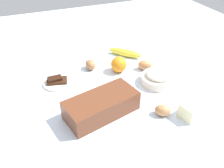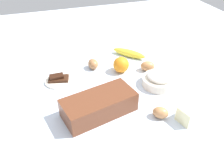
# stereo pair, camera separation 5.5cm
# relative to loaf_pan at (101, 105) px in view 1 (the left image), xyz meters

# --- Properties ---
(ground_plane) EXTENTS (2.40, 2.40, 0.02)m
(ground_plane) POSITION_rel_loaf_pan_xyz_m (-0.09, -0.12, -0.05)
(ground_plane) COLOR silver
(loaf_pan) EXTENTS (0.30, 0.19, 0.08)m
(loaf_pan) POSITION_rel_loaf_pan_xyz_m (0.00, 0.00, 0.00)
(loaf_pan) COLOR brown
(loaf_pan) RESTS_ON ground_plane
(flour_bowl) EXTENTS (0.15, 0.15, 0.07)m
(flour_bowl) POSITION_rel_loaf_pan_xyz_m (-0.31, -0.10, -0.01)
(flour_bowl) COLOR silver
(flour_bowl) RESTS_ON ground_plane
(banana) EXTENTS (0.16, 0.17, 0.04)m
(banana) POSITION_rel_loaf_pan_xyz_m (-0.28, -0.39, -0.02)
(banana) COLOR yellow
(banana) RESTS_ON ground_plane
(orange_fruit) EXTENTS (0.08, 0.08, 0.08)m
(orange_fruit) POSITION_rel_loaf_pan_xyz_m (-0.18, -0.26, -0.00)
(orange_fruit) COLOR orange
(orange_fruit) RESTS_ON ground_plane
(butter_block) EXTENTS (0.10, 0.09, 0.06)m
(butter_block) POSITION_rel_loaf_pan_xyz_m (-0.31, 0.14, -0.01)
(butter_block) COLOR #F4EDB2
(butter_block) RESTS_ON ground_plane
(egg_near_butter) EXTENTS (0.06, 0.07, 0.05)m
(egg_near_butter) POSITION_rel_loaf_pan_xyz_m (-0.06, -0.33, -0.02)
(egg_near_butter) COLOR #A36D42
(egg_near_butter) RESTS_ON ground_plane
(egg_beside_bowl) EXTENTS (0.08, 0.07, 0.05)m
(egg_beside_bowl) POSITION_rel_loaf_pan_xyz_m (-0.22, 0.10, -0.02)
(egg_beside_bowl) COLOR #BB7F4D
(egg_beside_bowl) RESTS_ON ground_plane
(egg_loose) EXTENTS (0.08, 0.07, 0.05)m
(egg_loose) POSITION_rel_loaf_pan_xyz_m (-0.31, -0.22, -0.02)
(egg_loose) COLOR #BB7F4D
(egg_loose) RESTS_ON ground_plane
(chocolate_plate) EXTENTS (0.13, 0.13, 0.03)m
(chocolate_plate) POSITION_rel_loaf_pan_xyz_m (0.12, -0.27, -0.03)
(chocolate_plate) COLOR silver
(chocolate_plate) RESTS_ON ground_plane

